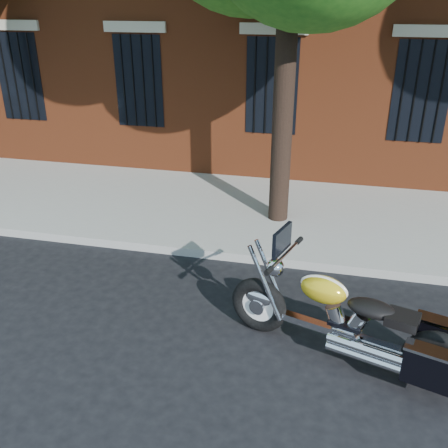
# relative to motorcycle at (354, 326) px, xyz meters

# --- Properties ---
(ground) EXTENTS (120.00, 120.00, 0.00)m
(ground) POSITION_rel_motorcycle_xyz_m (-1.84, 0.77, -0.52)
(ground) COLOR black
(ground) RESTS_ON ground
(curb) EXTENTS (40.00, 0.16, 0.15)m
(curb) POSITION_rel_motorcycle_xyz_m (-1.84, 2.15, -0.44)
(curb) COLOR gray
(curb) RESTS_ON ground
(sidewalk) EXTENTS (40.00, 3.60, 0.15)m
(sidewalk) POSITION_rel_motorcycle_xyz_m (-1.84, 4.03, -0.44)
(sidewalk) COLOR gray
(sidewalk) RESTS_ON ground
(motorcycle) EXTENTS (2.82, 1.46, 1.53)m
(motorcycle) POSITION_rel_motorcycle_xyz_m (0.00, 0.00, 0.00)
(motorcycle) COLOR black
(motorcycle) RESTS_ON ground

